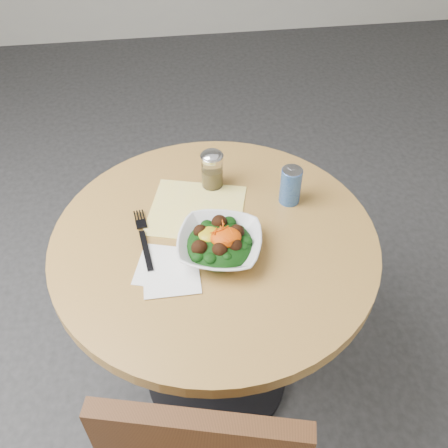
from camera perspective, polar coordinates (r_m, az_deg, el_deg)
ground at (r=1.98m, az=-0.81°, el=-16.72°), size 6.00×6.00×0.00m
table at (r=1.52m, az=-1.02°, el=-6.64°), size 0.90×0.90×0.75m
cloth_napkin at (r=1.45m, az=-3.15°, el=1.60°), size 0.32×0.31×0.00m
paper_napkins at (r=1.29m, az=-6.41°, el=-5.27°), size 0.18×0.19×0.00m
salad_bowl at (r=1.31m, az=-0.49°, el=-2.26°), size 0.27×0.27×0.08m
fork at (r=1.38m, az=-9.19°, el=-1.47°), size 0.05×0.23×0.00m
spice_shaker at (r=1.49m, az=-1.37°, el=6.27°), size 0.07×0.07×0.12m
beverage_can at (r=1.45m, az=7.62°, el=4.39°), size 0.06×0.06×0.12m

